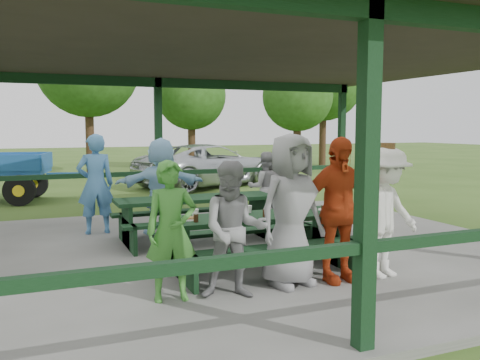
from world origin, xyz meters
name	(u,v)px	position (x,y,z in m)	size (l,w,h in m)	color
ground	(217,257)	(0.00, 0.00, 0.00)	(90.00, 90.00, 0.00)	#33531A
concrete_slab	(217,254)	(0.00, 0.00, 0.05)	(10.00, 8.00, 0.10)	#63635E
pavilion_structure	(216,51)	(0.00, 0.00, 3.17)	(10.60, 8.60, 3.24)	black
picnic_table_near	(258,235)	(0.16, -1.20, 0.57)	(2.53, 1.39, 0.75)	black
picnic_table_far	(196,213)	(-0.08, 0.80, 0.58)	(2.68, 1.39, 0.75)	black
table_setting	(261,212)	(0.22, -1.19, 0.88)	(2.26, 0.45, 0.10)	white
contestant_green	(171,231)	(-1.23, -1.95, 0.88)	(0.57, 0.38, 1.57)	#3E8830
contestant_grey_left	(234,230)	(-0.55, -2.14, 0.88)	(0.76, 0.59, 1.56)	gray
contestant_grey_mid	(291,210)	(0.25, -1.98, 1.03)	(0.91, 0.59, 1.85)	gray
contestant_red	(337,210)	(0.87, -2.05, 1.01)	(1.06, 0.44, 1.81)	#AC3513
contestant_white_fedora	(386,212)	(1.54, -2.13, 0.94)	(1.18, 0.81, 1.73)	white
spectator_lblue	(161,186)	(-0.48, 1.61, 0.97)	(1.61, 0.51, 1.74)	#96C6E8
spectator_blue	(96,184)	(-1.58, 2.06, 1.00)	(0.66, 0.43, 1.81)	teal
spectator_grey	(265,188)	(1.67, 1.78, 0.82)	(0.70, 0.55, 1.44)	gray
pickup_truck	(209,165)	(3.00, 9.12, 0.72)	(2.40, 5.20, 1.44)	silver
tree_left	(88,66)	(-0.30, 15.07, 4.56)	(4.30, 4.30, 6.73)	#311E13
tree_mid	(191,96)	(4.59, 16.36, 3.53)	(3.34, 3.34, 5.22)	#311E13
tree_right	(298,97)	(8.76, 13.40, 3.41)	(3.23, 3.23, 5.05)	#311E13
tree_far_right	(324,81)	(11.60, 15.79, 4.39)	(4.15, 4.15, 6.48)	#311E13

